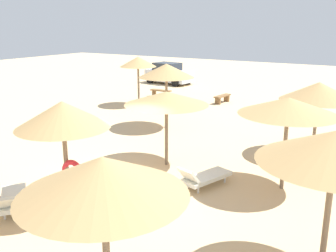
% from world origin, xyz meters
% --- Properties ---
extents(ground_plane, '(80.00, 80.00, 0.00)m').
position_xyz_m(ground_plane, '(0.00, 0.00, 0.00)').
color(ground_plane, '#D1B284').
extents(parasol_0, '(2.87, 2.87, 3.04)m').
position_xyz_m(parasol_0, '(6.31, -1.45, 2.73)').
color(parasol_0, '#75604C').
rests_on(parasol_0, ground).
extents(parasol_1, '(2.91, 2.91, 2.65)m').
position_xyz_m(parasol_1, '(0.40, 2.25, 2.41)').
color(parasol_1, '#75604C').
rests_on(parasol_1, ground).
extents(parasol_3, '(2.42, 2.42, 3.01)m').
position_xyz_m(parasol_3, '(-0.05, -2.04, 2.62)').
color(parasol_3, '#75604C').
rests_on(parasol_3, ground).
extents(parasol_4, '(2.67, 2.67, 2.98)m').
position_xyz_m(parasol_4, '(3.50, -4.60, 2.66)').
color(parasol_4, '#75604C').
rests_on(parasol_4, ground).
extents(parasol_5, '(2.21, 2.21, 2.96)m').
position_xyz_m(parasol_5, '(-6.43, 10.03, 2.64)').
color(parasol_5, '#75604C').
rests_on(parasol_5, ground).
extents(parasol_7, '(2.62, 2.62, 3.07)m').
position_xyz_m(parasol_7, '(-2.26, 6.54, 2.74)').
color(parasol_7, '#75604C').
rests_on(parasol_7, ground).
extents(parasol_8, '(2.81, 2.81, 2.82)m').
position_xyz_m(parasol_8, '(4.65, 6.01, 2.48)').
color(parasol_8, '#75604C').
rests_on(parasol_8, ground).
extents(parasol_9, '(2.91, 2.91, 2.83)m').
position_xyz_m(parasol_9, '(4.47, 2.39, 2.57)').
color(parasol_9, '#75604C').
rests_on(parasol_9, ground).
extents(lounger_1, '(1.17, 1.96, 0.80)m').
position_xyz_m(lounger_1, '(2.39, 1.22, 0.32)').
color(lounger_1, silver).
rests_on(lounger_1, ground).
extents(lounger_3, '(1.87, 1.66, 0.76)m').
position_xyz_m(lounger_3, '(-1.32, -2.83, 0.32)').
color(lounger_3, silver).
rests_on(lounger_3, ground).
extents(bench_0, '(1.51, 0.43, 0.49)m').
position_xyz_m(bench_0, '(-6.73, 13.03, 0.35)').
color(bench_0, brown).
rests_on(bench_0, ground).
extents(bench_1, '(0.57, 1.54, 0.49)m').
position_xyz_m(bench_1, '(-2.32, 13.36, 0.35)').
color(bench_1, brown).
rests_on(bench_1, ground).
extents(parked_car, '(4.19, 2.41, 1.72)m').
position_xyz_m(parked_car, '(-9.38, 18.38, 0.82)').
color(parked_car, silver).
rests_on(parked_car, ground).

